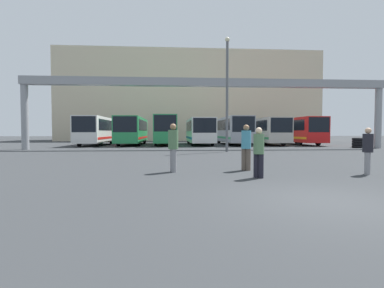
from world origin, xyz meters
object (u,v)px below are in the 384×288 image
object	(u,v)px
bus_slot_4	(232,129)
pedestrian_mid_right	(368,150)
lamp_post	(227,90)
pedestrian_near_center	(246,146)
pedestrian_mid_left	(173,146)
pedestrian_near_right	(259,151)
bus_slot_0	(96,129)
bus_slot_1	(133,129)
bus_slot_2	(166,129)
bus_slot_6	(298,129)
bus_slot_5	(265,130)
bus_slot_3	(199,130)
tire_stack	(358,143)

from	to	relation	value
bus_slot_4	pedestrian_mid_right	distance (m)	25.42
pedestrian_mid_right	lamp_post	bearing A→B (deg)	51.81
pedestrian_near_center	pedestrian_mid_left	bearing A→B (deg)	36.20
pedestrian_mid_left	pedestrian_near_center	bearing A→B (deg)	81.49
pedestrian_near_right	pedestrian_mid_right	xyz separation A→B (m)	(4.16, 0.51, -0.00)
bus_slot_0	lamp_post	distance (m)	18.15
bus_slot_1	bus_slot_4	bearing A→B (deg)	-2.91
bus_slot_2	bus_slot_6	world-z (taller)	bus_slot_2
bus_slot_0	bus_slot_6	world-z (taller)	bus_slot_0
bus_slot_5	bus_slot_6	xyz separation A→B (m)	(3.99, -0.36, 0.04)
bus_slot_2	bus_slot_4	size ratio (longest dim) A/B	1.02
bus_slot_4	lamp_post	size ratio (longest dim) A/B	1.29
bus_slot_3	pedestrian_near_center	distance (m)	23.96
lamp_post	pedestrian_near_right	bearing A→B (deg)	-96.17
tire_stack	bus_slot_2	bearing A→B (deg)	155.23
bus_slot_4	bus_slot_6	xyz separation A→B (m)	(7.97, -0.51, -0.04)
pedestrian_mid_left	pedestrian_near_right	xyz separation A→B (m)	(2.82, -1.67, -0.09)
pedestrian_mid_right	bus_slot_1	bearing A→B (deg)	63.23
bus_slot_5	bus_slot_6	distance (m)	4.00
lamp_post	pedestrian_mid_right	bearing A→B (deg)	-77.40
bus_slot_1	bus_slot_4	world-z (taller)	bus_slot_4
bus_slot_1	bus_slot_3	size ratio (longest dim) A/B	1.11
bus_slot_3	tire_stack	bearing A→B (deg)	-30.13
bus_slot_1	bus_slot_2	distance (m)	4.02
bus_slot_5	bus_slot_6	world-z (taller)	bus_slot_6
bus_slot_0	bus_slot_3	xyz separation A→B (m)	(11.96, 0.48, -0.07)
bus_slot_0	pedestrian_near_right	bearing A→B (deg)	-65.82
bus_slot_6	bus_slot_0	bearing A→B (deg)	179.94
bus_slot_1	pedestrian_mid_left	world-z (taller)	bus_slot_1
bus_slot_1	bus_slot_5	size ratio (longest dim) A/B	1.14
pedestrian_mid_left	bus_slot_0	bearing A→B (deg)	-174.46
pedestrian_mid_right	pedestrian_near_center	bearing A→B (deg)	109.63
bus_slot_2	pedestrian_near_right	xyz separation A→B (m)	(3.44, -26.03, -1.01)
tire_stack	lamp_post	distance (m)	14.93
pedestrian_near_right	bus_slot_4	bearing A→B (deg)	118.12
bus_slot_1	bus_slot_6	bearing A→B (deg)	-3.22
bus_slot_5	pedestrian_mid_right	xyz separation A→B (m)	(-4.36, -25.25, -0.89)
pedestrian_near_center	bus_slot_6	bearing A→B (deg)	-87.56
bus_slot_3	pedestrian_mid_right	distance (m)	25.66
bus_slot_1	pedestrian_near_right	world-z (taller)	bus_slot_1
bus_slot_0	pedestrian_near_center	size ratio (longest dim) A/B	5.60
bus_slot_3	pedestrian_near_right	bearing A→B (deg)	-91.21
bus_slot_1	lamp_post	world-z (taller)	lamp_post
bus_slot_4	pedestrian_near_center	xyz separation A→B (m)	(-4.45, -23.95, -0.89)
bus_slot_6	pedestrian_near_right	bearing A→B (deg)	-116.22
bus_slot_4	bus_slot_5	distance (m)	3.99
bus_slot_2	pedestrian_near_center	world-z (taller)	bus_slot_2
bus_slot_1	bus_slot_5	world-z (taller)	bus_slot_1
bus_slot_3	pedestrian_mid_left	world-z (taller)	bus_slot_3
bus_slot_4	bus_slot_6	world-z (taller)	bus_slot_4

